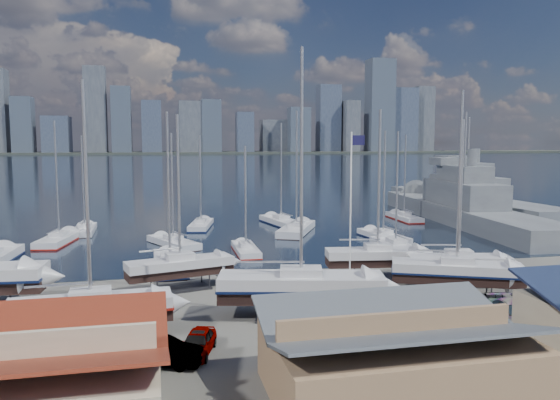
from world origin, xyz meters
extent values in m
plane|color=#605E59|center=(0.00, -10.00, 0.00)|extent=(1400.00, 1400.00, 0.00)
cube|color=#182339|center=(0.00, 300.00, -0.15)|extent=(1400.00, 600.00, 0.40)
cube|color=#2D332D|center=(0.00, 560.00, 1.10)|extent=(1400.00, 80.00, 2.20)
cube|color=#3D4756|center=(-141.97, 552.31, 30.18)|extent=(19.55, 21.83, 55.97)
cube|color=#475166|center=(-111.19, 558.58, 20.77)|extent=(26.03, 30.49, 37.14)
cube|color=#595E66|center=(-70.96, 546.95, 46.02)|extent=(21.60, 16.58, 87.63)
cube|color=#3D4756|center=(-45.38, 548.38, 36.00)|extent=(19.42, 28.42, 67.60)
cube|color=#475166|center=(-15.00, 551.59, 29.25)|extent=(20.24, 23.80, 54.09)
cube|color=#595E66|center=(25.78, 548.33, 29.20)|extent=(24.62, 19.72, 54.00)
cube|color=#3D4756|center=(47.64, 546.55, 30.18)|extent=(20.75, 17.93, 55.97)
cube|color=#475166|center=(84.09, 544.87, 23.71)|extent=(18.36, 16.25, 43.03)
cube|color=#595E66|center=(120.24, 563.78, 20.05)|extent=(28.49, 22.03, 35.69)
cube|color=#3D4756|center=(145.71, 546.00, 26.75)|extent=(23.34, 17.87, 49.11)
cube|color=#475166|center=(184.98, 560.84, 40.18)|extent=(25.35, 19.79, 75.95)
cube|color=#595E66|center=(208.39, 554.33, 31.04)|extent=(17.00, 27.45, 57.67)
cube|color=#3D4756|center=(245.53, 554.25, 55.22)|extent=(29.28, 24.05, 106.04)
cube|color=#475166|center=(277.54, 563.71, 39.40)|extent=(30.82, 28.37, 74.41)
cube|color=#595E66|center=(307.39, 565.54, 40.94)|extent=(21.74, 17.03, 77.48)
cube|color=#8C6B4C|center=(0.00, -26.00, 1.50)|extent=(12.00, 8.00, 3.00)
cube|color=#545A60|center=(0.00, -26.00, 3.54)|extent=(12.60, 8.40, 1.27)
cube|color=#2D2D33|center=(-15.04, -15.34, 0.08)|extent=(5.43, 2.75, 0.16)
cube|color=black|center=(-15.04, -15.34, 1.58)|extent=(9.74, 2.88, 0.77)
cube|color=#BBBBC0|center=(-15.04, -15.34, 2.35)|extent=(9.77, 3.28, 0.77)
cube|color=maroon|center=(-15.04, -15.34, 2.00)|extent=(9.87, 3.31, 0.15)
cube|color=#BBBBC0|center=(-15.04, -15.34, 2.99)|extent=(2.50, 1.76, 0.50)
cylinder|color=#B2B2B7|center=(-15.04, -15.34, 9.23)|extent=(0.22, 0.22, 12.99)
cube|color=#2D2D33|center=(-9.26, -4.63, 0.08)|extent=(5.18, 3.34, 0.16)
cube|color=black|center=(-9.26, -4.63, 1.55)|extent=(8.93, 4.22, 0.70)
cube|color=#BBBBC0|center=(-9.26, -4.63, 2.24)|extent=(9.02, 4.57, 0.70)
cube|color=#BBBBC0|center=(-9.26, -4.63, 2.84)|extent=(2.47, 1.97, 0.50)
cylinder|color=#B2B2B7|center=(-9.26, -4.63, 8.46)|extent=(0.22, 0.22, 11.73)
cube|color=#2D2D33|center=(-1.42, -13.71, 0.08)|extent=(6.74, 4.23, 0.16)
cube|color=black|center=(-1.42, -13.71, 1.65)|extent=(11.68, 5.25, 0.91)
cube|color=#BBBBC0|center=(-1.42, -13.71, 2.56)|extent=(11.79, 5.72, 0.91)
cube|color=#0B1639|center=(-1.42, -13.71, 2.15)|extent=(11.91, 5.77, 0.18)
cube|color=#BBBBC0|center=(-1.42, -13.71, 3.27)|extent=(3.20, 2.51, 0.50)
cylinder|color=#B2B2B7|center=(-1.42, -13.71, 10.69)|extent=(0.22, 0.22, 15.34)
cube|color=#2D2D33|center=(8.03, -4.71, 0.08)|extent=(5.29, 3.02, 0.16)
cube|color=black|center=(8.03, -4.71, 1.56)|extent=(9.32, 3.51, 0.73)
cube|color=#BBBBC0|center=(8.03, -4.71, 2.29)|extent=(9.37, 3.89, 0.73)
cube|color=#BBBBC0|center=(8.03, -4.71, 2.91)|extent=(2.48, 1.85, 0.50)
cylinder|color=#B2B2B7|center=(8.03, -4.71, 8.79)|extent=(0.22, 0.22, 12.28)
cube|color=#2D2D33|center=(11.63, -11.72, 0.08)|extent=(5.93, 4.48, 0.16)
cube|color=black|center=(11.63, -11.72, 1.59)|extent=(9.88, 6.18, 0.78)
cube|color=#BBBBC0|center=(11.63, -11.72, 2.38)|extent=(10.05, 6.56, 0.78)
cube|color=#0B1639|center=(11.63, -11.72, 2.01)|extent=(10.15, 6.62, 0.16)
cube|color=#BBBBC0|center=(11.63, -11.72, 3.02)|extent=(2.91, 2.51, 0.50)
cylinder|color=#B2B2B7|center=(11.63, -11.72, 9.38)|extent=(0.22, 0.22, 13.22)
cube|color=#2D2D33|center=(13.85, -8.31, 0.08)|extent=(5.04, 3.23, 0.16)
cube|color=black|center=(13.85, -8.31, 1.54)|extent=(8.70, 4.06, 0.68)
cube|color=#BBBBC0|center=(13.85, -8.31, 2.22)|extent=(8.79, 4.40, 0.68)
cube|color=maroon|center=(13.85, -8.31, 1.90)|extent=(8.88, 4.45, 0.14)
cube|color=#BBBBC0|center=(13.85, -8.31, 2.80)|extent=(2.40, 1.90, 0.50)
cylinder|color=#B2B2B7|center=(13.85, -8.31, 8.27)|extent=(0.22, 0.22, 11.43)
cube|color=black|center=(-22.60, 19.80, -0.27)|extent=(4.07, 10.41, 0.81)
cube|color=#BBBBC0|center=(-22.60, 19.80, 0.54)|extent=(4.49, 10.48, 0.81)
cube|color=maroon|center=(-22.60, 19.80, 0.16)|extent=(4.54, 10.58, 0.16)
cube|color=#BBBBC0|center=(-22.60, 19.80, 1.19)|extent=(2.10, 2.78, 0.50)
cylinder|color=#B2B2B7|center=(-22.60, 19.80, 7.79)|extent=(0.22, 0.22, 13.70)
cube|color=black|center=(-20.53, 26.86, -0.24)|extent=(2.42, 9.08, 0.72)
cube|color=#BBBBC0|center=(-20.53, 26.86, 0.48)|extent=(2.80, 9.09, 0.72)
cube|color=#BBBBC0|center=(-20.53, 26.86, 1.09)|extent=(1.58, 2.30, 0.50)
cylinder|color=#B2B2B7|center=(-20.53, 26.86, 6.93)|extent=(0.22, 0.22, 12.18)
cube|color=black|center=(-9.90, 3.37, -0.28)|extent=(2.70, 10.42, 0.83)
cube|color=#BBBBC0|center=(-9.90, 3.37, 0.55)|extent=(3.14, 10.43, 0.83)
cube|color=#0B1639|center=(-9.90, 3.37, 0.17)|extent=(3.17, 10.53, 0.17)
cube|color=#BBBBC0|center=(-9.90, 3.37, 1.21)|extent=(1.80, 2.63, 0.50)
cylinder|color=#B2B2B7|center=(-9.90, 3.37, 7.96)|extent=(0.22, 0.22, 14.00)
cube|color=black|center=(-9.25, 14.81, -0.24)|extent=(5.85, 9.20, 0.73)
cube|color=#BBBBC0|center=(-9.25, 14.81, 0.49)|extent=(6.20, 9.37, 0.73)
cube|color=#BBBBC0|center=(-9.25, 14.81, 1.10)|extent=(2.36, 2.72, 0.50)
cylinder|color=#B2B2B7|center=(-9.25, 14.81, 7.03)|extent=(0.22, 0.22, 12.34)
cube|color=black|center=(-5.00, 27.82, -0.24)|extent=(4.06, 9.34, 0.73)
cube|color=#BBBBC0|center=(-5.00, 27.82, 0.49)|extent=(4.43, 9.42, 0.73)
cube|color=#0B1639|center=(-5.00, 27.82, 0.15)|extent=(4.47, 9.52, 0.15)
cube|color=#BBBBC0|center=(-5.00, 27.82, 1.10)|extent=(1.98, 2.55, 0.50)
cylinder|color=#B2B2B7|center=(-5.00, 27.82, 6.98)|extent=(0.22, 0.22, 12.27)
cube|color=black|center=(-1.63, 8.89, -0.21)|extent=(2.06, 8.15, 0.65)
cube|color=#BBBBC0|center=(-1.63, 8.89, 0.44)|extent=(2.40, 8.16, 0.65)
cube|color=maroon|center=(-1.63, 8.89, 0.14)|extent=(2.43, 8.24, 0.13)
cube|color=#BBBBC0|center=(-1.63, 8.89, 1.01)|extent=(1.40, 2.05, 0.50)
cylinder|color=#B2B2B7|center=(-1.63, 8.89, 6.25)|extent=(0.22, 0.22, 10.97)
cube|color=black|center=(7.13, 20.61, -0.31)|extent=(7.36, 11.29, 0.90)
cube|color=#BBBBC0|center=(7.13, 20.61, 0.59)|extent=(7.78, 11.50, 0.90)
cube|color=#BBBBC0|center=(7.13, 20.61, 1.29)|extent=(2.94, 3.36, 0.50)
cylinder|color=#B2B2B7|center=(7.13, 20.61, 8.64)|extent=(0.22, 0.22, 15.20)
cube|color=black|center=(6.77, 28.23, -0.28)|extent=(4.40, 10.63, 0.83)
cube|color=#BBBBC0|center=(6.77, 28.23, 0.55)|extent=(4.83, 10.71, 0.83)
cube|color=#0B1639|center=(6.77, 28.23, 0.17)|extent=(4.87, 10.82, 0.17)
cube|color=#BBBBC0|center=(6.77, 28.23, 1.21)|extent=(2.20, 2.87, 0.50)
cylinder|color=#B2B2B7|center=(6.77, 28.23, 7.95)|extent=(0.22, 0.22, 13.97)
cube|color=black|center=(15.08, 6.80, -0.25)|extent=(2.24, 9.24, 0.74)
cube|color=#BBBBC0|center=(15.08, 6.80, 0.49)|extent=(2.63, 9.25, 0.74)
cube|color=#BBBBC0|center=(15.08, 6.80, 1.11)|extent=(1.56, 2.32, 0.50)
cylinder|color=#B2B2B7|center=(15.08, 6.80, 7.10)|extent=(0.22, 0.22, 12.47)
cube|color=black|center=(16.37, 13.20, -0.25)|extent=(3.16, 9.54, 0.75)
cube|color=#BBBBC0|center=(16.37, 13.20, 0.50)|extent=(3.55, 9.58, 0.75)
cube|color=#0B1639|center=(16.37, 13.20, 0.15)|extent=(3.59, 9.67, 0.15)
cube|color=#BBBBC0|center=(16.37, 13.20, 1.12)|extent=(1.80, 2.49, 0.50)
cylinder|color=#B2B2B7|center=(16.37, 13.20, 7.19)|extent=(0.22, 0.22, 12.64)
cube|color=black|center=(26.64, 28.87, -0.24)|extent=(2.50, 9.26, 0.74)
cube|color=#BBBBC0|center=(26.64, 28.87, 0.49)|extent=(2.89, 9.28, 0.74)
cube|color=maroon|center=(26.64, 28.87, 0.15)|extent=(2.92, 9.37, 0.15)
cube|color=#BBBBC0|center=(26.64, 28.87, 1.11)|extent=(1.62, 2.35, 0.50)
cylinder|color=#B2B2B7|center=(26.64, 28.87, 7.06)|extent=(0.22, 0.22, 12.41)
cube|color=slate|center=(34.25, 24.63, 0.48)|extent=(12.31, 48.49, 4.32)
cube|color=slate|center=(34.25, 24.63, 4.44)|extent=(7.75, 17.31, 3.60)
cube|color=slate|center=(34.25, 24.63, 7.44)|extent=(5.52, 10.00, 2.40)
cube|color=slate|center=(34.71, 29.41, 9.14)|extent=(5.81, 5.30, 1.20)
cylinder|color=#B2B2B7|center=(34.25, 24.63, 12.64)|extent=(0.30, 0.30, 8.00)
cube|color=slate|center=(43.46, 38.63, 0.47)|extent=(8.45, 46.44, 4.17)
cube|color=slate|center=(43.46, 38.63, 4.35)|extent=(6.29, 16.33, 3.60)
cube|color=slate|center=(43.46, 38.63, 7.35)|extent=(4.65, 9.35, 2.40)
cube|color=slate|center=(43.36, 43.26, 9.05)|extent=(5.29, 4.74, 1.20)
cylinder|color=#B2B2B7|center=(43.46, 38.63, 12.55)|extent=(0.30, 0.30, 8.00)
imported|color=gray|center=(-8.88, -18.79, 0.69)|extent=(2.76, 4.34, 1.38)
imported|color=gray|center=(-10.98, -19.91, 0.77)|extent=(4.92, 3.22, 1.53)
imported|color=gray|center=(-2.06, -21.76, 0.68)|extent=(3.30, 5.30, 1.37)
imported|color=gray|center=(11.91, -18.54, 0.79)|extent=(3.15, 5.73, 1.57)
cylinder|color=white|center=(3.74, -9.29, 6.45)|extent=(0.12, 0.12, 12.89)
cube|color=#14123A|center=(4.28, -9.29, 12.25)|extent=(1.07, 0.05, 0.75)
camera|label=1|loc=(-10.96, -49.25, 12.06)|focal=35.00mm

